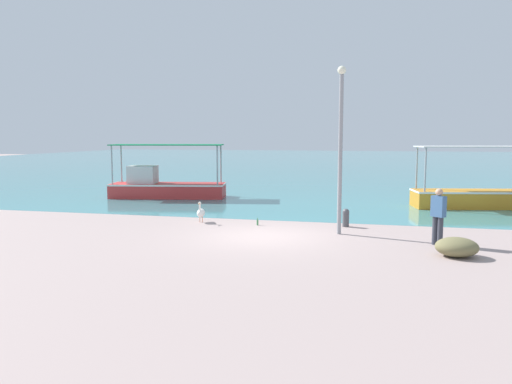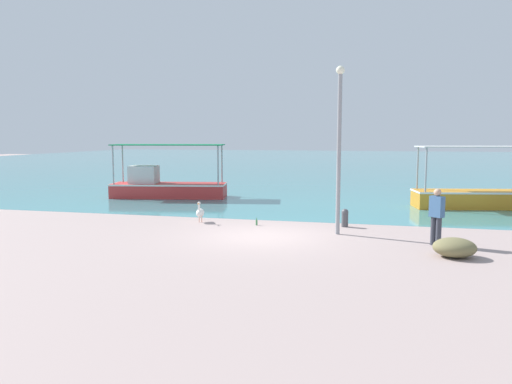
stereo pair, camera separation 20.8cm
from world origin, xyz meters
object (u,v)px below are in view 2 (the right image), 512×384
at_px(pelican, 200,212).
at_px(mooring_bollard, 345,217).
at_px(glass_bottle, 257,222).
at_px(net_pile, 455,247).
at_px(fisherman_standing, 437,215).
at_px(lamp_post, 339,140).
at_px(fishing_boat_near_left, 476,195).
at_px(fishing_boat_near_right, 165,185).

xyz_separation_m(pelican, mooring_bollard, (5.33, 0.34, -0.03)).
bearing_deg(mooring_bollard, glass_bottle, -172.03).
height_order(mooring_bollard, net_pile, mooring_bollard).
bearing_deg(glass_bottle, fisherman_standing, -18.55).
relative_size(lamp_post, net_pile, 4.83).
xyz_separation_m(fishing_boat_near_left, mooring_bollard, (-5.41, -6.13, -0.22)).
distance_m(fishing_boat_near_left, net_pile, 10.22).
xyz_separation_m(pelican, net_pile, (8.47, -3.49, -0.11)).
bearing_deg(fisherman_standing, fishing_boat_near_left, 73.08).
relative_size(pelican, glass_bottle, 2.98).
height_order(lamp_post, net_pile, lamp_post).
bearing_deg(fishing_boat_near_right, mooring_bollard, -33.43).
distance_m(fishing_boat_near_right, fisherman_standing, 15.36).
height_order(fishing_boat_near_right, net_pile, fishing_boat_near_right).
height_order(fishing_boat_near_left, glass_bottle, fishing_boat_near_left).
height_order(fishing_boat_near_right, pelican, fishing_boat_near_right).
xyz_separation_m(fishing_boat_near_right, fisherman_standing, (12.54, -8.86, 0.26)).
xyz_separation_m(lamp_post, mooring_bollard, (0.15, 1.40, -2.73)).
xyz_separation_m(pelican, fisherman_standing, (8.14, -2.09, 0.53)).
xyz_separation_m(fishing_boat_near_left, net_pile, (-2.27, -9.96, -0.30)).
distance_m(fishing_boat_near_right, glass_bottle, 9.54).
bearing_deg(glass_bottle, fishing_boat_near_left, 37.55).
xyz_separation_m(fishing_boat_near_right, net_pile, (12.88, -10.26, -0.38)).
xyz_separation_m(fishing_boat_near_right, glass_bottle, (6.61, -6.87, -0.54)).
bearing_deg(lamp_post, glass_bottle, 162.14).
bearing_deg(pelican, fisherman_standing, -14.42).
bearing_deg(fishing_boat_near_left, fisherman_standing, -106.92).
bearing_deg(glass_bottle, mooring_bollard, 7.97).
relative_size(fisherman_standing, glass_bottle, 6.26).
height_order(lamp_post, mooring_bollard, lamp_post).
xyz_separation_m(fishing_boat_near_left, fishing_boat_near_right, (-15.15, 0.30, 0.08)).
bearing_deg(fisherman_standing, pelican, 165.58).
relative_size(lamp_post, glass_bottle, 20.16).
xyz_separation_m(pelican, lamp_post, (5.18, -1.06, 2.70)).
relative_size(pelican, fisherman_standing, 0.48).
bearing_deg(glass_bottle, pelican, 177.38).
xyz_separation_m(mooring_bollard, glass_bottle, (-3.13, -0.44, -0.24)).
height_order(fishing_boat_near_right, glass_bottle, fishing_boat_near_right).
bearing_deg(net_pile, fisherman_standing, 103.27).
relative_size(lamp_post, fisherman_standing, 3.22).
bearing_deg(net_pile, fishing_boat_near_right, 141.45).
bearing_deg(net_pile, pelican, 157.58).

